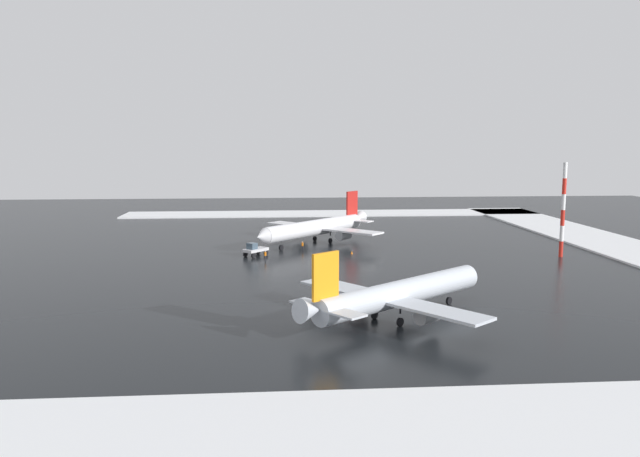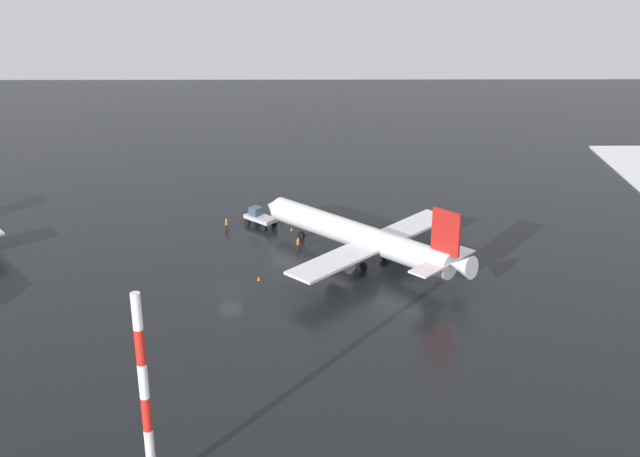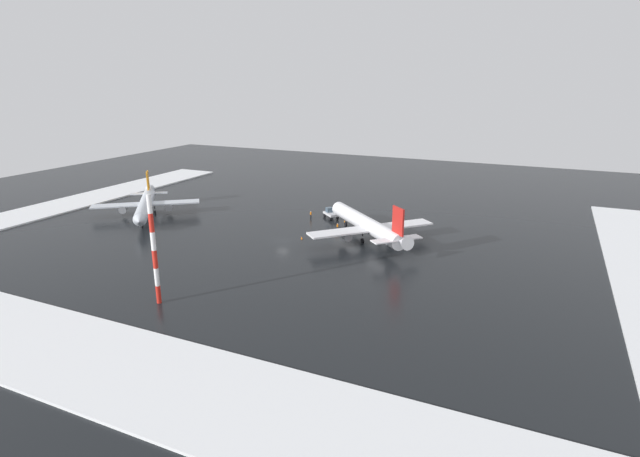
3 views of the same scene
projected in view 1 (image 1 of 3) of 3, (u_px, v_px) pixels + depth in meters
The scene contains 12 objects.
ground_plane at pixel (368, 257), 110.39m from camera, with size 240.00×240.00×0.00m, color black.
snow_bank_far at pixel (638, 252), 114.12m from camera, with size 152.00×16.00×0.36m, color white.
snow_bank_left at pixel (512, 426), 44.19m from camera, with size 14.00×116.00×0.36m, color white.
snow_bank_right at pixel (332, 213), 176.54m from camera, with size 14.00×116.00×0.36m, color white.
airplane_foreground_jet at pixel (316, 227), 124.80m from camera, with size 26.27×25.24×9.78m.
airplane_parked_starboard at pixel (398, 294), 71.03m from camera, with size 23.22×25.84×9.18m.
pushback_tug at pixel (255, 249), 110.82m from camera, with size 4.88×4.72×2.50m.
ground_crew_near_tug at pixel (302, 245), 116.97m from camera, with size 0.36×0.36×1.71m.
ground_crew_by_nose_gear at pixel (265, 255), 106.73m from camera, with size 0.36×0.36×1.71m.
antenna_mast at pixel (563, 210), 109.46m from camera, with size 0.70×0.70×16.71m.
traffic_cone_near_nose at pixel (352, 252), 113.31m from camera, with size 0.36×0.36×0.55m, color orange.
traffic_cone_mid_line at pixel (266, 250), 115.55m from camera, with size 0.36×0.36×0.55m, color orange.
Camera 1 is at (-107.70, 16.73, 20.13)m, focal length 35.00 mm.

